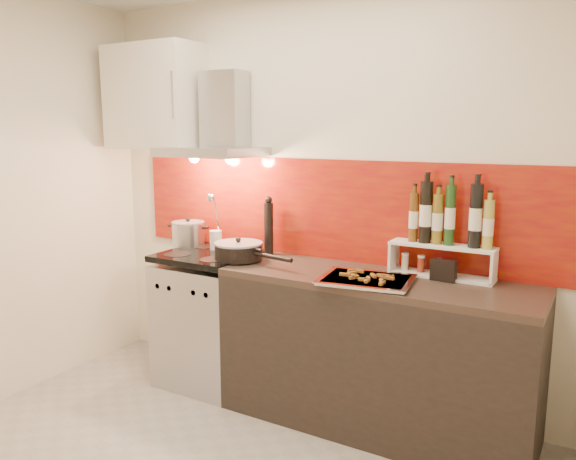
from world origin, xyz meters
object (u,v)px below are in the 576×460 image
Objects in this scene: baking_tray at (367,279)px; stock_pot at (188,233)px; saute_pan at (239,251)px; pepper_mill at (269,226)px; counter at (375,352)px; range_stove at (211,319)px.

stock_pot is at bearing 170.47° from baking_tray.
saute_pan is at bearing 175.60° from baking_tray.
stock_pot is 0.42× the size of baking_tray.
pepper_mill is at bearing 75.90° from saute_pan.
pepper_mill reaches higher than counter.
saute_pan reaches higher than baking_tray.
range_stove is 0.51× the size of counter.
stock_pot is (-1.48, 0.12, 0.55)m from counter.
stock_pot is 0.39× the size of saute_pan.
counter is 1.05m from saute_pan.
baking_tray is (0.84, -0.32, -0.17)m from pepper_mill.
saute_pan is at bearing -176.27° from counter.
baking_tray is at bearing -5.97° from range_stove.
saute_pan reaches higher than range_stove.
saute_pan is at bearing -104.10° from pepper_mill.
counter is 7.71× the size of stock_pot.
saute_pan is 0.90m from baking_tray.
range_stove is 1.65× the size of baking_tray.
pepper_mill reaches higher than baking_tray.
pepper_mill is at bearing 6.84° from stock_pot.
stock_pot is 0.64m from pepper_mill.
pepper_mill is (0.63, 0.08, 0.09)m from stock_pot.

